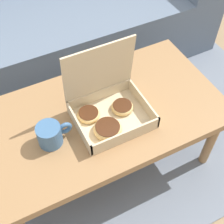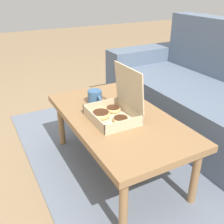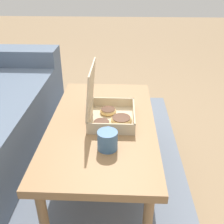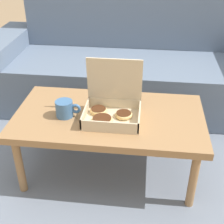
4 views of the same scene
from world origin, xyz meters
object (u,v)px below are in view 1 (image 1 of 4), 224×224
at_px(coffee_table, 102,119).
at_px(pastry_box, 107,109).
at_px(couch, 38,21).
at_px(coffee_mug, 50,135).

distance_m(coffee_table, pastry_box, 0.10).
bearing_deg(couch, coffee_table, -90.00).
distance_m(pastry_box, coffee_mug, 0.25).
bearing_deg(coffee_mug, couch, 76.26).
bearing_deg(couch, pastry_box, -89.35).
height_order(couch, pastry_box, couch).
bearing_deg(couch, coffee_mug, -103.74).
xyz_separation_m(couch, coffee_mug, (-0.24, -0.97, 0.16)).
relative_size(couch, pastry_box, 6.92).
height_order(couch, coffee_mug, couch).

